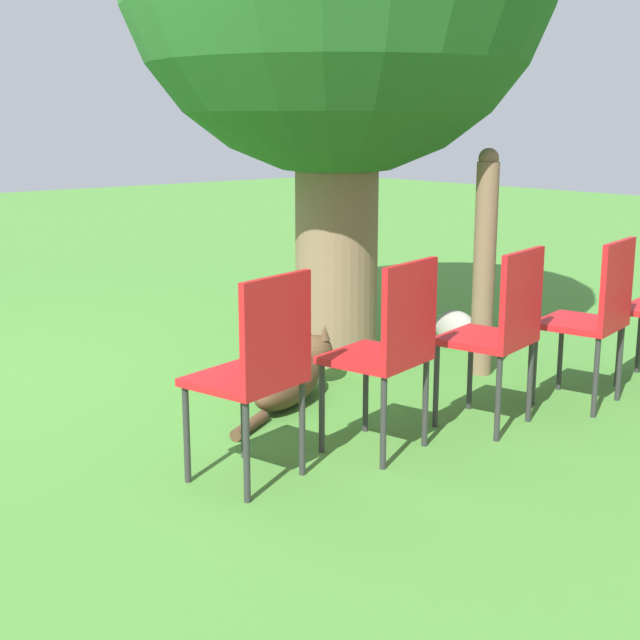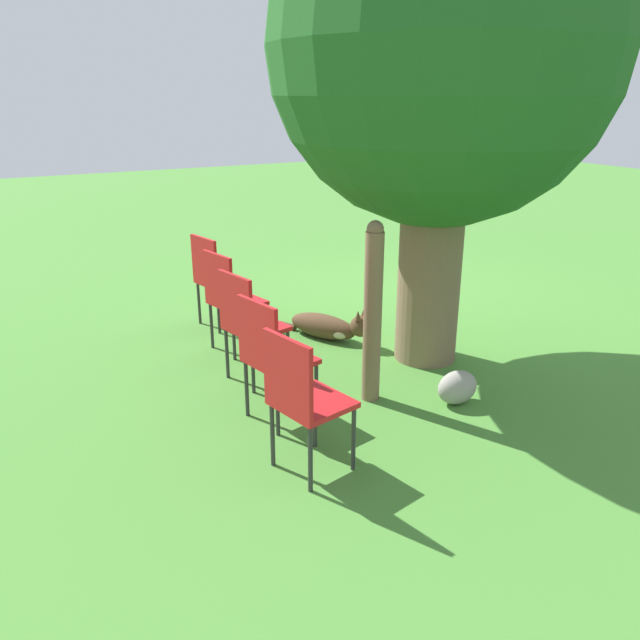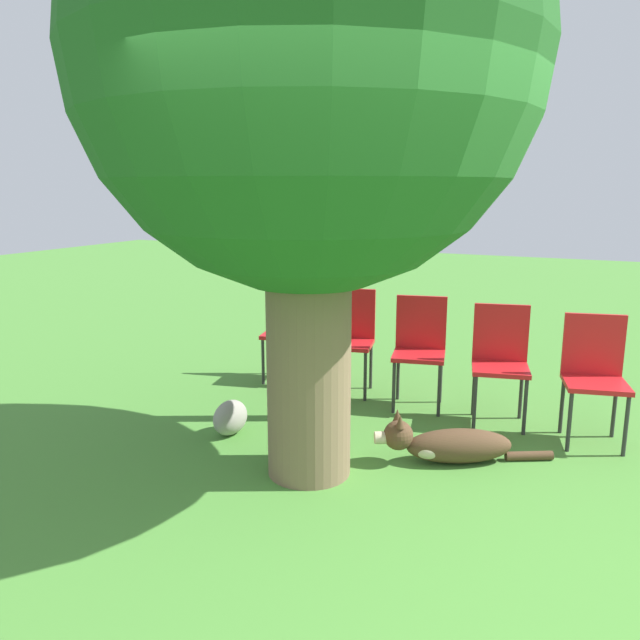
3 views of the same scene
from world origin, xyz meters
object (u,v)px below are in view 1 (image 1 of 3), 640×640
at_px(red_chair_0, 258,364).
at_px(red_chair_1, 390,343).
at_px(dog, 294,378).
at_px(red_chair_2, 501,326).
at_px(red_chair_3, 596,311).
at_px(fence_post, 484,263).

distance_m(red_chair_0, red_chair_1, 0.71).
bearing_deg(dog, red_chair_2, -91.99).
bearing_deg(red_chair_1, red_chair_3, -111.18).
distance_m(red_chair_0, red_chair_3, 2.14).
distance_m(dog, red_chair_2, 1.27).
height_order(red_chair_0, red_chair_2, same).
bearing_deg(fence_post, red_chair_0, -76.76).
xyz_separation_m(red_chair_1, red_chair_3, (0.22, 1.41, 0.00)).
height_order(fence_post, red_chair_0, fence_post).
bearing_deg(red_chair_2, red_chair_1, 68.82).
bearing_deg(red_chair_3, red_chair_0, 68.82).
xyz_separation_m(fence_post, red_chair_0, (0.51, -2.15, -0.17)).
bearing_deg(dog, red_chair_0, -163.88).
xyz_separation_m(red_chair_2, red_chair_3, (0.11, 0.70, 0.00)).
relative_size(fence_post, red_chair_2, 1.49).
distance_m(red_chair_1, red_chair_2, 0.71).
bearing_deg(red_chair_2, dog, 13.60).
distance_m(dog, red_chair_3, 1.76).
height_order(dog, fence_post, fence_post).
relative_size(fence_post, red_chair_3, 1.49).
bearing_deg(dog, red_chair_3, -71.93).
height_order(dog, red_chair_1, red_chair_1).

